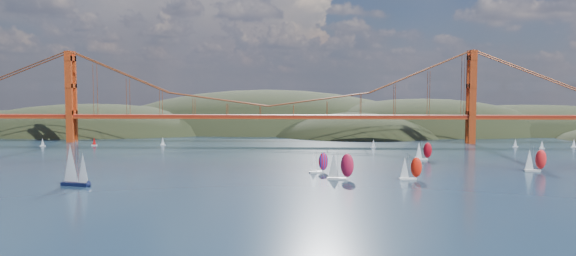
% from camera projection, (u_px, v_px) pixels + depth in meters
% --- Properties ---
extents(ground, '(1200.00, 1200.00, 0.00)m').
position_uv_depth(ground, '(224.00, 206.00, 158.08)').
color(ground, black).
rests_on(ground, ground).
extents(headlands, '(725.00, 225.00, 96.00)m').
position_uv_depth(headlands, '(335.00, 146.00, 434.71)').
color(headlands, black).
rests_on(headlands, ground).
extents(bridge, '(552.00, 12.00, 55.00)m').
position_uv_depth(bridge, '(266.00, 89.00, 335.15)').
color(bridge, maroon).
rests_on(bridge, ground).
extents(sloop_navy, '(10.56, 6.88, 15.73)m').
position_uv_depth(sloop_navy, '(74.00, 166.00, 190.28)').
color(sloop_navy, black).
rests_on(sloop_navy, ground).
extents(racer_0, '(9.64, 4.31, 10.92)m').
position_uv_depth(racer_0, '(340.00, 166.00, 202.17)').
color(racer_0, silver).
rests_on(racer_0, ground).
extents(racer_1, '(8.21, 3.48, 9.34)m').
position_uv_depth(racer_1, '(410.00, 168.00, 202.36)').
color(racer_1, white).
rests_on(racer_1, ground).
extents(racer_2, '(8.63, 3.49, 9.95)m').
position_uv_depth(racer_2, '(535.00, 160.00, 222.51)').
color(racer_2, silver).
rests_on(racer_2, ground).
extents(racer_3, '(8.10, 3.89, 9.14)m').
position_uv_depth(racer_3, '(423.00, 151.00, 257.46)').
color(racer_3, white).
rests_on(racer_3, ground).
extents(racer_rwb, '(8.01, 5.42, 8.97)m').
position_uv_depth(racer_rwb, '(318.00, 162.00, 219.03)').
color(racer_rwb, silver).
rests_on(racer_rwb, ground).
extents(distant_boat_1, '(3.00, 2.00, 4.70)m').
position_uv_depth(distant_boat_1, '(43.00, 142.00, 316.48)').
color(distant_boat_1, silver).
rests_on(distant_boat_1, ground).
extents(distant_boat_2, '(3.00, 2.00, 4.70)m').
position_uv_depth(distant_boat_2, '(94.00, 141.00, 320.21)').
color(distant_boat_2, silver).
rests_on(distant_boat_2, ground).
extents(distant_boat_3, '(3.00, 2.00, 4.70)m').
position_uv_depth(distant_boat_3, '(163.00, 141.00, 321.51)').
color(distant_boat_3, silver).
rests_on(distant_boat_3, ground).
extents(distant_boat_4, '(3.00, 2.00, 4.70)m').
position_uv_depth(distant_boat_4, '(515.00, 143.00, 311.51)').
color(distant_boat_4, silver).
rests_on(distant_boat_4, ground).
extents(distant_boat_5, '(3.00, 2.00, 4.70)m').
position_uv_depth(distant_boat_5, '(542.00, 144.00, 304.17)').
color(distant_boat_5, silver).
rests_on(distant_boat_5, ground).
extents(distant_boat_6, '(3.00, 2.00, 4.70)m').
position_uv_depth(distant_boat_6, '(574.00, 143.00, 311.15)').
color(distant_boat_6, silver).
rests_on(distant_boat_6, ground).
extents(distant_boat_8, '(3.00, 2.00, 4.70)m').
position_uv_depth(distant_boat_8, '(373.00, 143.00, 309.87)').
color(distant_boat_8, silver).
rests_on(distant_boat_8, ground).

